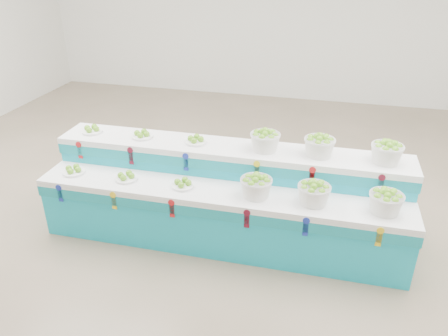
{
  "coord_description": "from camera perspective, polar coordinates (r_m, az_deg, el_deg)",
  "views": [
    {
      "loc": [
        1.32,
        -4.45,
        3.05
      ],
      "look_at": [
        0.28,
        -0.32,
        0.87
      ],
      "focal_mm": 35.08,
      "sensor_mm": 36.0,
      "label": 1
    }
  ],
  "objects": [
    {
      "name": "back_wall",
      "position": [
        9.6,
        6.59,
        20.7
      ],
      "size": [
        10.0,
        0.0,
        10.0
      ],
      "primitive_type": "plane",
      "rotation": [
        1.57,
        0.0,
        0.0
      ],
      "color": "silver",
      "rests_on": "ground"
    },
    {
      "name": "basket_upper_left",
      "position": [
        4.82,
        5.38,
        3.65
      ],
      "size": [
        0.33,
        0.33,
        0.24
      ],
      "primitive_type": null,
      "rotation": [
        0.0,
        0.0,
        0.01
      ],
      "color": "silver",
      "rests_on": "display_stand"
    },
    {
      "name": "ground",
      "position": [
        5.55,
        -2.02,
        -6.21
      ],
      "size": [
        10.0,
        10.0,
        0.0
      ],
      "primitive_type": "plane",
      "color": "#72644E",
      "rests_on": "ground"
    },
    {
      "name": "plate_upper_mid",
      "position": [
        5.24,
        -10.64,
        4.41
      ],
      "size": [
        0.25,
        0.25,
        0.1
      ],
      "primitive_type": "cylinder",
      "rotation": [
        0.0,
        0.0,
        0.01
      ],
      "color": "white",
      "rests_on": "display_stand"
    },
    {
      "name": "plate_lower_right",
      "position": [
        4.72,
        -5.39,
        -1.93
      ],
      "size": [
        0.25,
        0.25,
        0.1
      ],
      "primitive_type": "cylinder",
      "rotation": [
        0.0,
        0.0,
        0.01
      ],
      "color": "white",
      "rests_on": "display_stand"
    },
    {
      "name": "basket_upper_right",
      "position": [
        4.83,
        20.46,
        1.99
      ],
      "size": [
        0.33,
        0.33,
        0.24
      ],
      "primitive_type": null,
      "rotation": [
        0.0,
        0.0,
        0.01
      ],
      "color": "silver",
      "rests_on": "display_stand"
    },
    {
      "name": "basket_upper_mid",
      "position": [
        4.78,
        12.33,
        2.91
      ],
      "size": [
        0.33,
        0.33,
        0.24
      ],
      "primitive_type": null,
      "rotation": [
        0.0,
        0.0,
        0.01
      ],
      "color": "silver",
      "rests_on": "display_stand"
    },
    {
      "name": "display_stand",
      "position": [
        4.96,
        0.0,
        -3.7
      ],
      "size": [
        4.07,
        1.07,
        1.02
      ],
      "primitive_type": null,
      "rotation": [
        0.0,
        0.0,
        0.01
      ],
      "color": "#16A9C3",
      "rests_on": "ground"
    },
    {
      "name": "plate_upper_left",
      "position": [
        5.53,
        -16.85,
        4.92
      ],
      "size": [
        0.25,
        0.25,
        0.1
      ],
      "primitive_type": "cylinder",
      "rotation": [
        0.0,
        0.0,
        0.01
      ],
      "color": "white",
      "rests_on": "display_stand"
    },
    {
      "name": "basket_lower_left",
      "position": [
        4.51,
        4.21,
        -2.33
      ],
      "size": [
        0.33,
        0.33,
        0.24
      ],
      "primitive_type": null,
      "rotation": [
        0.0,
        0.0,
        0.01
      ],
      "color": "silver",
      "rests_on": "display_stand"
    },
    {
      "name": "plate_lower_mid",
      "position": [
        4.96,
        -12.64,
        -1.0
      ],
      "size": [
        0.25,
        0.25,
        0.1
      ],
      "primitive_type": "cylinder",
      "rotation": [
        0.0,
        0.0,
        0.01
      ],
      "color": "white",
      "rests_on": "display_stand"
    },
    {
      "name": "basket_lower_mid",
      "position": [
        4.47,
        11.63,
        -3.17
      ],
      "size": [
        0.33,
        0.33,
        0.24
      ],
      "primitive_type": null,
      "rotation": [
        0.0,
        0.0,
        0.01
      ],
      "color": "silver",
      "rests_on": "display_stand"
    },
    {
      "name": "plate_upper_right",
      "position": [
        5.01,
        -3.7,
        3.78
      ],
      "size": [
        0.25,
        0.25,
        0.1
      ],
      "primitive_type": "cylinder",
      "rotation": [
        0.0,
        0.0,
        0.01
      ],
      "color": "white",
      "rests_on": "display_stand"
    },
    {
      "name": "plate_lower_left",
      "position": [
        5.26,
        -19.04,
        -0.17
      ],
      "size": [
        0.25,
        0.25,
        0.1
      ],
      "primitive_type": "cylinder",
      "rotation": [
        0.0,
        0.0,
        0.01
      ],
      "color": "white",
      "rests_on": "display_stand"
    },
    {
      "name": "basket_lower_right",
      "position": [
        4.51,
        20.34,
        -4.09
      ],
      "size": [
        0.33,
        0.33,
        0.24
      ],
      "primitive_type": null,
      "rotation": [
        0.0,
        0.0,
        0.01
      ],
      "color": "silver",
      "rests_on": "display_stand"
    }
  ]
}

